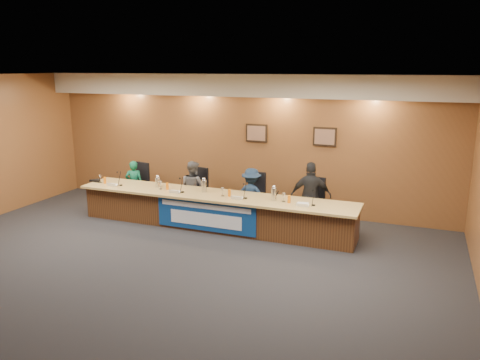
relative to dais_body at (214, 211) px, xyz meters
The scene contains 40 objects.
floor 2.43m from the dais_body, 90.00° to the right, with size 10.00×10.00×0.00m, color black.
ceiling 3.73m from the dais_body, 90.00° to the right, with size 10.00×8.00×0.04m, color silver.
wall_back 2.03m from the dais_body, 90.00° to the left, with size 10.00×0.04×3.20m, color brown.
soffit 2.93m from the dais_body, 90.00° to the left, with size 10.00×0.50×0.50m, color beige.
dais_body is the anchor object (origin of this frame).
dais_top 0.38m from the dais_body, 90.00° to the right, with size 6.10×0.95×0.05m, color tan.
banner 0.42m from the dais_body, 90.00° to the right, with size 2.20×0.02×0.65m, color navy.
banner_text_upper 0.49m from the dais_body, 90.00° to the right, with size 2.00×0.01×0.10m, color silver.
banner_text_lower 0.43m from the dais_body, 90.00° to the right, with size 1.60×0.01×0.28m, color silver.
wall_photo_left 2.21m from the dais_body, 75.71° to the left, with size 0.52×0.04×0.42m, color black.
wall_photo_right 2.95m from the dais_body, 38.13° to the left, with size 0.52×0.04×0.42m, color black.
panelist_a 2.48m from the dais_body, 165.62° to the left, with size 0.43×0.28×1.17m, color #0D553A.
panelist_b 1.05m from the dais_body, 142.52° to the left, with size 0.62×0.48×1.28m, color #515257.
panelist_c 0.92m from the dais_body, 44.44° to the left, with size 0.79×0.45×1.22m, color #13243D.
panelist_d 2.08m from the dais_body, 17.52° to the left, with size 0.85×0.35×1.45m, color black.
office_chair_a 2.50m from the dais_body, 163.40° to the left, with size 0.48×0.48×0.08m, color black.
office_chair_b 1.08m from the dais_body, 138.28° to the left, with size 0.48×0.48×0.08m, color black.
office_chair_c 0.96m from the dais_body, 48.75° to the left, with size 0.48×0.48×0.08m, color black.
office_chair_d 2.08m from the dais_body, 20.16° to the left, with size 0.48×0.48×0.08m, color black.
nameplate_a 2.44m from the dais_body, behind, with size 0.24×0.06×0.09m, color white.
microphone_a 2.27m from the dais_body, behind, with size 0.07×0.07×0.02m, color black.
juice_glass_a 2.73m from the dais_body, behind, with size 0.06×0.06×0.15m, color orange.
water_glass_a 2.87m from the dais_body, behind, with size 0.08×0.08×0.18m, color silver.
nameplate_b 0.95m from the dais_body, 158.70° to the right, with size 0.24×0.06×0.09m, color white.
microphone_b 0.79m from the dais_body, 165.96° to the right, with size 0.07×0.07×0.02m, color black.
juice_glass_b 1.18m from the dais_body, behind, with size 0.06×0.06×0.15m, color orange.
water_glass_b 1.33m from the dais_body, behind, with size 0.08×0.08×0.18m, color silver.
nameplate_c 0.81m from the dais_body, 23.31° to the right, with size 0.24×0.06×0.09m, color white.
microphone_c 0.88m from the dais_body, ahead, with size 0.07×0.07×0.02m, color black.
juice_glass_c 0.63m from the dais_body, 12.98° to the right, with size 0.06×0.06×0.15m, color orange.
water_glass_c 0.57m from the dais_body, 25.92° to the right, with size 0.08×0.08×0.18m, color silver.
nameplate_d 2.05m from the dais_body, ahead, with size 0.24×0.06×0.09m, color white.
microphone_d 2.21m from the dais_body, ahead, with size 0.07×0.07×0.02m, color black.
juice_glass_d 1.74m from the dais_body, ahead, with size 0.06×0.06×0.15m, color orange.
water_glass_d 1.64m from the dais_body, ahead, with size 0.08×0.08×0.18m, color silver.
carafe_left 1.47m from the dais_body, behind, with size 0.11×0.11×0.22m, color silver.
carafe_mid 0.58m from the dais_body, behind, with size 0.11×0.11×0.25m, color silver.
carafe_right 1.45m from the dais_body, ahead, with size 0.11×0.11×0.26m, color silver.
speakerphone 3.02m from the dais_body, behind, with size 0.32×0.32×0.05m, color black.
paper_stack 1.99m from the dais_body, ahead, with size 0.22×0.30×0.01m, color white.
Camera 1 is at (3.99, -6.28, 3.35)m, focal length 35.00 mm.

